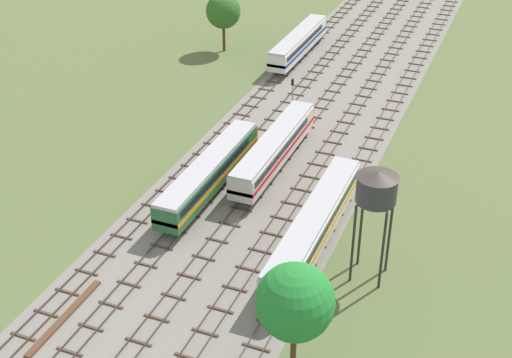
{
  "coord_description": "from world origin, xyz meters",
  "views": [
    {
      "loc": [
        24.27,
        -23.96,
        39.83
      ],
      "look_at": [
        0.0,
        35.56,
        1.5
      ],
      "focal_mm": 48.6,
      "sensor_mm": 36.0,
      "label": 1
    }
  ],
  "objects_px": {
    "diesel_railcar_far_left_midfar": "(299,42)",
    "water_tower": "(377,189)",
    "diesel_railcar_centre_left_mid": "(274,148)",
    "passenger_coach_centre_right_nearest": "(314,224)",
    "signal_post_nearest": "(292,94)",
    "diesel_railcar_left_near": "(209,172)"
  },
  "relations": [
    {
      "from": "diesel_railcar_far_left_midfar",
      "to": "water_tower",
      "type": "relative_size",
      "value": 1.88
    },
    {
      "from": "diesel_railcar_left_near",
      "to": "signal_post_nearest",
      "type": "relative_size",
      "value": 3.44
    },
    {
      "from": "passenger_coach_centre_right_nearest",
      "to": "diesel_railcar_far_left_midfar",
      "type": "distance_m",
      "value": 50.56
    },
    {
      "from": "diesel_railcar_left_near",
      "to": "water_tower",
      "type": "xyz_separation_m",
      "value": [
        19.44,
        -7.47,
        6.63
      ]
    },
    {
      "from": "signal_post_nearest",
      "to": "passenger_coach_centre_right_nearest",
      "type": "bearing_deg",
      "value": -66.04
    },
    {
      "from": "water_tower",
      "to": "passenger_coach_centre_right_nearest",
      "type": "bearing_deg",
      "value": 158.94
    },
    {
      "from": "water_tower",
      "to": "signal_post_nearest",
      "type": "height_order",
      "value": "water_tower"
    },
    {
      "from": "passenger_coach_centre_right_nearest",
      "to": "water_tower",
      "type": "bearing_deg",
      "value": -21.06
    },
    {
      "from": "diesel_railcar_far_left_midfar",
      "to": "signal_post_nearest",
      "type": "height_order",
      "value": "signal_post_nearest"
    },
    {
      "from": "diesel_railcar_far_left_midfar",
      "to": "signal_post_nearest",
      "type": "bearing_deg",
      "value": -72.9
    },
    {
      "from": "diesel_railcar_left_near",
      "to": "water_tower",
      "type": "relative_size",
      "value": 1.88
    },
    {
      "from": "diesel_railcar_centre_left_mid",
      "to": "water_tower",
      "type": "relative_size",
      "value": 1.88
    },
    {
      "from": "water_tower",
      "to": "diesel_railcar_centre_left_mid",
      "type": "bearing_deg",
      "value": 134.5
    },
    {
      "from": "passenger_coach_centre_right_nearest",
      "to": "diesel_railcar_far_left_midfar",
      "type": "xyz_separation_m",
      "value": [
        -17.99,
        47.25,
        -0.02
      ]
    },
    {
      "from": "diesel_railcar_left_near",
      "to": "diesel_railcar_far_left_midfar",
      "type": "distance_m",
      "value": 42.3
    },
    {
      "from": "passenger_coach_centre_right_nearest",
      "to": "diesel_railcar_far_left_midfar",
      "type": "height_order",
      "value": "same"
    },
    {
      "from": "passenger_coach_centre_right_nearest",
      "to": "diesel_railcar_left_near",
      "type": "xyz_separation_m",
      "value": [
        -13.5,
        5.18,
        -0.02
      ]
    },
    {
      "from": "passenger_coach_centre_right_nearest",
      "to": "water_tower",
      "type": "height_order",
      "value": "water_tower"
    },
    {
      "from": "diesel_railcar_far_left_midfar",
      "to": "diesel_railcar_centre_left_mid",
      "type": "bearing_deg",
      "value": -75.31
    },
    {
      "from": "diesel_railcar_centre_left_mid",
      "to": "water_tower",
      "type": "distance_m",
      "value": 22.33
    },
    {
      "from": "passenger_coach_centre_right_nearest",
      "to": "diesel_railcar_far_left_midfar",
      "type": "relative_size",
      "value": 1.07
    },
    {
      "from": "diesel_railcar_centre_left_mid",
      "to": "water_tower",
      "type": "bearing_deg",
      "value": -45.5
    }
  ]
}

